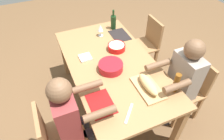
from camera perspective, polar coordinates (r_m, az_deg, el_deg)
ground_plane at (r=2.87m, az=0.00°, el=-9.17°), size 8.00×8.00×0.00m
dining_table at (r=2.38m, az=0.00°, el=0.56°), size 1.83×0.99×0.74m
chair_far_left at (r=2.11m, az=-15.91°, el=-17.82°), size 0.40×0.40×0.85m
diner_far_left at (r=1.92m, az=-11.74°, el=-13.19°), size 0.41×0.53×1.20m
chair_near_right at (r=3.15m, az=10.16°, el=7.90°), size 0.40×0.40×0.85m
chair_near_left at (r=2.59m, az=21.56°, el=-4.48°), size 0.40×0.40×0.85m
diner_near_left at (r=2.33m, az=19.51°, el=-2.36°), size 0.41×0.53×1.20m
serving_bowl_pasta at (r=2.51m, az=1.32°, el=6.76°), size 0.22×0.22×0.07m
serving_bowl_fruit at (r=2.21m, az=-0.37°, el=1.13°), size 0.28×0.28×0.09m
cutting_board at (r=2.07m, az=10.33°, el=-5.16°), size 0.40×0.22×0.02m
bread_loaf at (r=2.03m, az=10.52°, el=-4.13°), size 0.32×0.11×0.09m
wine_bottle at (r=2.89m, az=0.39°, el=13.81°), size 0.08×0.08×0.29m
beer_bottle at (r=2.05m, az=18.19°, el=-3.50°), size 0.06×0.06×0.22m
wine_glass at (r=2.73m, az=-3.39°, el=11.97°), size 0.08×0.08×0.17m
placemat_far_left at (r=1.92m, az=-3.25°, el=-9.75°), size 0.32×0.23×0.01m
placemat_near_right at (r=2.80m, az=2.23°, el=10.10°), size 0.32×0.23×0.01m
carving_knife at (r=1.86m, az=4.95°, el=-12.43°), size 0.19×0.17×0.01m
napkin_stack at (r=2.41m, az=-7.78°, el=3.65°), size 0.14×0.14×0.02m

